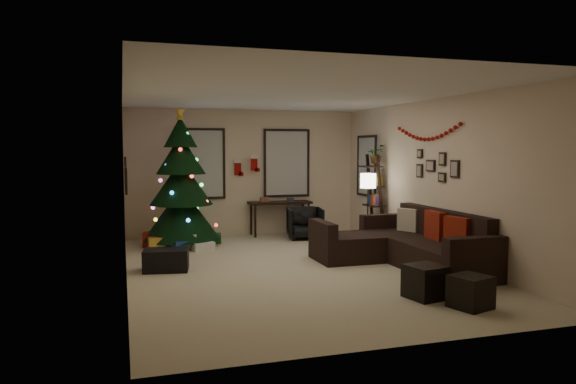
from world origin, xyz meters
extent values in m
plane|color=beige|center=(0.00, 0.00, 0.00)|extent=(7.00, 7.00, 0.00)
plane|color=white|center=(0.00, 0.00, 2.70)|extent=(7.00, 7.00, 0.00)
plane|color=beige|center=(0.00, 3.50, 1.35)|extent=(5.00, 0.00, 5.00)
plane|color=beige|center=(0.00, -3.50, 1.35)|extent=(5.00, 0.00, 5.00)
plane|color=beige|center=(-2.50, 0.00, 1.35)|extent=(0.00, 7.00, 7.00)
plane|color=beige|center=(2.50, 0.00, 1.35)|extent=(0.00, 7.00, 7.00)
cube|color=#728CB2|center=(-0.95, 3.47, 1.55)|extent=(0.94, 0.02, 1.35)
cube|color=beige|center=(-0.95, 3.47, 1.55)|extent=(0.94, 0.03, 1.35)
cube|color=#728CB2|center=(0.95, 3.47, 1.55)|extent=(0.94, 0.02, 1.35)
cube|color=beige|center=(0.95, 3.47, 1.55)|extent=(0.94, 0.03, 1.35)
cube|color=#728CB2|center=(2.47, 2.55, 1.50)|extent=(0.05, 0.27, 1.17)
cube|color=beige|center=(2.47, 2.55, 1.50)|extent=(0.05, 0.45, 1.17)
cylinder|color=black|center=(-1.45, 2.50, 0.16)|extent=(0.11, 0.11, 0.32)
cone|color=black|center=(-1.45, 2.50, 0.64)|extent=(1.45, 1.45, 1.01)
cone|color=black|center=(-1.45, 2.50, 1.23)|extent=(1.19, 1.19, 0.85)
cone|color=black|center=(-1.45, 2.50, 1.76)|extent=(0.94, 0.94, 0.75)
cone|color=black|center=(-1.45, 2.50, 2.19)|extent=(0.64, 0.64, 0.59)
cylinder|color=maroon|center=(-1.45, 2.50, 0.02)|extent=(1.17, 1.17, 0.04)
cube|color=maroon|center=(-1.05, 2.35, 0.11)|extent=(0.35, 0.28, 0.22)
cube|color=silver|center=(-1.35, 2.05, 0.15)|extent=(0.28, 0.25, 0.30)
cube|color=#14591E|center=(-0.80, 2.65, 0.09)|extent=(0.25, 0.30, 0.18)
cube|color=gold|center=(-1.95, 2.10, 0.12)|extent=(0.30, 0.22, 0.25)
cube|color=navy|center=(-1.55, 1.90, 0.10)|extent=(0.22, 0.22, 0.20)
cube|color=maroon|center=(-2.05, 2.55, 0.14)|extent=(0.26, 0.26, 0.28)
cube|color=silver|center=(-1.15, 1.95, 0.07)|extent=(0.40, 0.30, 0.15)
cube|color=#14591E|center=(-1.54, 2.31, 0.13)|extent=(0.30, 0.22, 0.26)
cube|color=black|center=(2.03, -0.44, 0.21)|extent=(0.92, 2.45, 0.43)
cube|color=black|center=(2.39, -0.44, 0.66)|extent=(0.20, 2.45, 0.46)
cube|color=black|center=(2.03, -1.77, 0.34)|extent=(0.92, 0.20, 0.67)
cube|color=black|center=(2.03, 0.88, 0.34)|extent=(0.92, 0.20, 0.67)
cube|color=black|center=(1.14, 0.32, 0.21)|extent=(0.87, 0.92, 0.43)
cube|color=black|center=(0.61, 0.32, 0.34)|extent=(0.18, 0.92, 0.67)
cube|color=maroon|center=(2.21, -1.09, 0.64)|extent=(0.21, 0.45, 0.44)
cube|color=maroon|center=(2.21, -0.50, 0.64)|extent=(0.15, 0.48, 0.48)
cube|color=#BFB39A|center=(2.21, 0.35, 0.63)|extent=(0.27, 0.40, 0.39)
cube|color=black|center=(1.07, -2.11, 0.21)|extent=(0.52, 0.52, 0.42)
cube|color=black|center=(1.35, -2.63, 0.19)|extent=(0.51, 0.51, 0.39)
cube|color=black|center=(0.72, 3.22, 0.70)|extent=(1.35, 0.48, 0.05)
cylinder|color=black|center=(0.13, 3.03, 0.34)|extent=(0.05, 0.05, 0.68)
cylinder|color=black|center=(0.13, 3.41, 0.34)|extent=(0.05, 0.05, 0.68)
cylinder|color=black|center=(1.31, 3.03, 0.34)|extent=(0.05, 0.05, 0.68)
cylinder|color=black|center=(1.31, 3.41, 0.34)|extent=(0.05, 0.05, 0.68)
imported|color=black|center=(1.08, 2.57, 0.33)|extent=(0.74, 0.71, 0.66)
cube|color=black|center=(2.32, 1.60, 0.88)|extent=(0.05, 0.05, 1.76)
cube|color=black|center=(2.32, 2.07, 0.88)|extent=(0.05, 0.05, 1.76)
cube|color=black|center=(2.29, 1.84, 0.34)|extent=(0.30, 0.49, 0.03)
cube|color=black|center=(2.29, 1.84, 0.73)|extent=(0.30, 0.49, 0.03)
cube|color=black|center=(2.29, 1.84, 1.12)|extent=(0.30, 0.49, 0.03)
cube|color=black|center=(2.29, 1.84, 1.51)|extent=(0.30, 0.49, 0.03)
imported|color=#4C4C4C|center=(2.30, 1.81, 1.81)|extent=(0.59, 0.58, 0.49)
cylinder|color=black|center=(1.95, 1.42, 0.01)|extent=(0.24, 0.24, 0.03)
cylinder|color=black|center=(1.95, 1.42, 0.61)|extent=(0.03, 0.03, 1.17)
cylinder|color=white|center=(1.95, 1.42, 1.26)|extent=(0.30, 0.30, 0.28)
cube|color=black|center=(-2.48, 0.78, 1.49)|extent=(0.04, 0.60, 0.50)
cube|color=tan|center=(-2.48, 0.78, 1.49)|extent=(0.01, 0.54, 0.45)
cube|color=black|center=(-2.48, -0.37, 1.44)|extent=(0.04, 0.45, 0.35)
cube|color=beige|center=(-2.48, -0.37, 1.44)|extent=(0.01, 0.40, 0.31)
cube|color=black|center=(2.48, -0.60, 1.55)|extent=(0.03, 0.22, 0.28)
cube|color=black|center=(2.48, -0.25, 1.70)|extent=(0.03, 0.18, 0.22)
cube|color=black|center=(2.48, -0.25, 1.40)|extent=(0.03, 0.20, 0.16)
cube|color=black|center=(2.48, 0.10, 1.58)|extent=(0.03, 0.26, 0.20)
cube|color=black|center=(2.48, 0.45, 1.48)|extent=(0.03, 0.18, 0.24)
cube|color=black|center=(2.48, 0.45, 1.78)|extent=(0.03, 0.16, 0.16)
cube|color=#990F0C|center=(-0.15, 3.46, 1.45)|extent=(0.14, 0.04, 0.30)
cube|color=white|center=(-0.15, 3.46, 1.60)|extent=(0.16, 0.05, 0.08)
cube|color=#990F0C|center=(-0.08, 3.46, 1.32)|extent=(0.10, 0.04, 0.08)
cube|color=#990F0C|center=(0.18, 3.33, 1.55)|extent=(0.14, 0.04, 0.30)
cube|color=white|center=(0.18, 3.33, 1.70)|extent=(0.16, 0.05, 0.08)
cube|color=#990F0C|center=(0.25, 3.33, 1.42)|extent=(0.10, 0.04, 0.08)
cube|color=black|center=(-1.92, 0.40, 0.17)|extent=(0.73, 0.55, 0.33)
camera|label=1|loc=(-2.53, -7.93, 1.87)|focal=33.64mm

